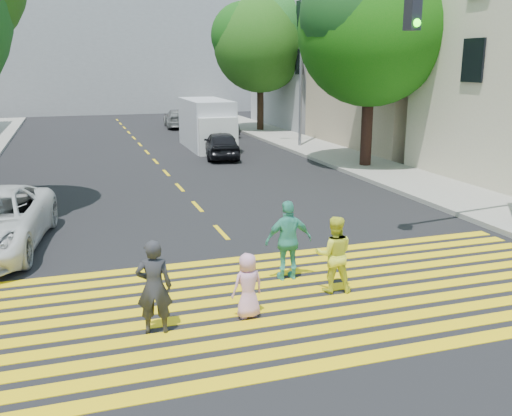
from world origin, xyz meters
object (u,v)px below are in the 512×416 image
pedestrian_extra (289,241)px  dark_car_near (221,145)px  pedestrian_man (154,287)px  pedestrian_child (248,286)px  traffic_signal (502,70)px  pedestrian_woman (334,254)px  dark_car_parked (221,124)px  tree_right_far (262,40)px  tree_right_near (373,23)px  white_van (208,126)px  silver_car (178,118)px

pedestrian_extra → dark_car_near: bearing=-96.9°
pedestrian_man → pedestrian_child: pedestrian_man is taller
dark_car_near → traffic_signal: size_ratio=0.58×
pedestrian_child → pedestrian_woman: bearing=-172.4°
pedestrian_child → dark_car_parked: 26.83m
tree_right_far → pedestrian_extra: (-7.97, -25.45, -5.01)m
tree_right_near → pedestrian_extra: 14.70m
tree_right_near → pedestrian_woman: (-7.36, -12.11, -5.22)m
pedestrian_extra → tree_right_near: bearing=-122.7°
tree_right_near → traffic_signal: tree_right_near is taller
tree_right_far → dark_car_parked: size_ratio=2.01×
dark_car_near → traffic_signal: bearing=111.6°
white_van → dark_car_near: bearing=-91.6°
pedestrian_extra → white_van: size_ratio=0.31×
silver_car → dark_car_parked: dark_car_parked is taller
pedestrian_extra → silver_car: pedestrian_extra is taller
tree_right_near → dark_car_parked: bearing=102.7°
dark_car_near → traffic_signal: (3.49, -14.34, 3.59)m
traffic_signal → tree_right_far: bearing=77.6°
pedestrian_child → dark_car_near: dark_car_near is taller
pedestrian_woman → pedestrian_extra: bearing=-38.5°
tree_right_near → dark_car_near: 8.78m
silver_car → traffic_signal: bearing=100.9°
pedestrian_extra → pedestrian_man: bearing=30.7°
tree_right_near → pedestrian_man: (-10.97, -12.83, -5.17)m
pedestrian_child → tree_right_far: bearing=-118.6°
pedestrian_woman → white_van: size_ratio=0.28×
pedestrian_woman → dark_car_parked: 25.84m
pedestrian_woman → tree_right_far: bearing=-88.7°
tree_right_far → pedestrian_woman: size_ratio=5.65×
pedestrian_man → pedestrian_woman: pedestrian_man is taller
tree_right_far → pedestrian_woman: tree_right_far is taller
silver_car → dark_car_parked: bearing=114.2°
traffic_signal → dark_car_near: bearing=95.7°
pedestrian_man → white_van: bearing=-93.2°
tree_right_near → pedestrian_extra: tree_right_near is taller
pedestrian_man → pedestrian_extra: 3.40m
tree_right_far → traffic_signal: tree_right_far is taller
silver_car → tree_right_near: bearing=109.4°
tree_right_near → traffic_signal: bearing=-100.5°
pedestrian_man → pedestrian_child: 1.67m
tree_right_far → dark_car_parked: tree_right_far is taller
tree_right_near → silver_car: size_ratio=2.01×
pedestrian_extra → traffic_signal: traffic_signal is taller
pedestrian_man → pedestrian_extra: pedestrian_extra is taller
tree_right_near → pedestrian_man: bearing=-130.5°
tree_right_near → dark_car_parked: tree_right_near is taller
pedestrian_child → pedestrian_extra: 2.02m
white_van → pedestrian_man: bearing=-105.0°
tree_right_near → pedestrian_extra: size_ratio=5.24×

